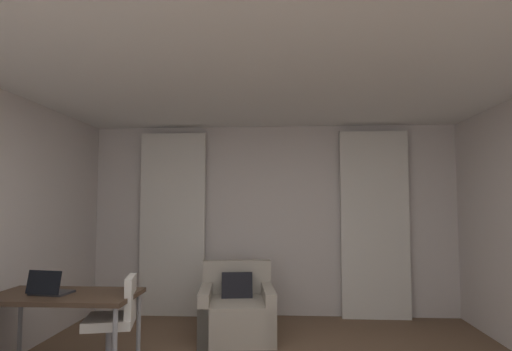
{
  "coord_description": "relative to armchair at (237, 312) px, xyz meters",
  "views": [
    {
      "loc": [
        0.14,
        -2.73,
        1.52
      ],
      "look_at": [
        -0.12,
        1.26,
        1.79
      ],
      "focal_mm": 28.88,
      "sensor_mm": 36.0,
      "label": 1
    }
  ],
  "objects": [
    {
      "name": "laptop",
      "position": [
        -1.51,
        -1.26,
        0.49
      ],
      "size": [
        0.35,
        0.29,
        0.22
      ],
      "color": "#2D2D33",
      "rests_on": "desk"
    },
    {
      "name": "curtain_right_panel",
      "position": [
        1.76,
        0.83,
        0.97
      ],
      "size": [
        0.9,
        0.06,
        2.5
      ],
      "color": "silver",
      "rests_on": "ground"
    },
    {
      "name": "armchair",
      "position": [
        0.0,
        0.0,
        0.0
      ],
      "size": [
        0.92,
        0.93,
        0.82
      ],
      "color": "#B2A899",
      "rests_on": "ground"
    },
    {
      "name": "curtain_left_panel",
      "position": [
        -0.99,
        0.83,
        0.97
      ],
      "size": [
        0.9,
        0.06,
        2.5
      ],
      "color": "silver",
      "rests_on": "ground"
    },
    {
      "name": "desk",
      "position": [
        -1.4,
        -1.22,
        0.38
      ],
      "size": [
        1.25,
        0.65,
        0.73
      ],
      "color": "#4C3828",
      "rests_on": "ground"
    },
    {
      "name": "ceiling",
      "position": [
        0.39,
        -2.07,
        2.35
      ],
      "size": [
        5.12,
        6.12,
        0.06
      ],
      "primitive_type": "cube",
      "color": "white",
      "rests_on": "wall_left"
    },
    {
      "name": "desk_chair",
      "position": [
        -0.94,
        -1.22,
        0.11
      ],
      "size": [
        0.48,
        0.48,
        0.88
      ],
      "color": "gray",
      "rests_on": "ground"
    },
    {
      "name": "wall_window",
      "position": [
        0.39,
        0.96,
        1.02
      ],
      "size": [
        5.12,
        0.06,
        2.6
      ],
      "color": "silver",
      "rests_on": "ground"
    }
  ]
}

